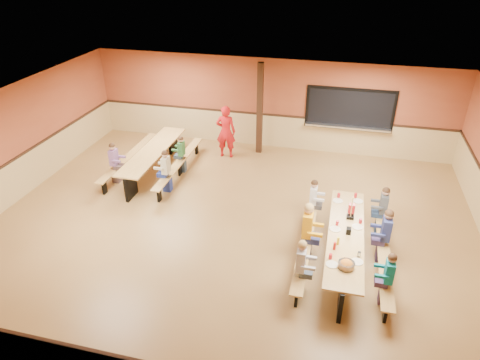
# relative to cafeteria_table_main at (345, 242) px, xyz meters

# --- Properties ---
(ground) EXTENTS (12.00, 12.00, 0.00)m
(ground) POSITION_rel_cafeteria_table_main_xyz_m (-2.75, 0.70, -0.53)
(ground) COLOR brown
(ground) RESTS_ON ground
(room_envelope) EXTENTS (12.04, 10.04, 3.02)m
(room_envelope) POSITION_rel_cafeteria_table_main_xyz_m (-2.75, 0.70, 0.16)
(room_envelope) COLOR #994A2C
(room_envelope) RESTS_ON ground
(kitchen_pass_through) EXTENTS (2.78, 0.28, 1.38)m
(kitchen_pass_through) POSITION_rel_cafeteria_table_main_xyz_m (-0.15, 5.66, 0.96)
(kitchen_pass_through) COLOR black
(kitchen_pass_through) RESTS_ON ground
(structural_post) EXTENTS (0.18, 0.18, 3.00)m
(structural_post) POSITION_rel_cafeteria_table_main_xyz_m (-2.95, 5.10, 0.97)
(structural_post) COLOR black
(structural_post) RESTS_ON ground
(cafeteria_table_main) EXTENTS (1.91, 3.70, 0.74)m
(cafeteria_table_main) POSITION_rel_cafeteria_table_main_xyz_m (0.00, 0.00, 0.00)
(cafeteria_table_main) COLOR #B48A47
(cafeteria_table_main) RESTS_ON ground
(cafeteria_table_second) EXTENTS (1.91, 3.70, 0.74)m
(cafeteria_table_second) POSITION_rel_cafeteria_table_main_xyz_m (-5.77, 2.92, 0.00)
(cafeteria_table_second) COLOR #B48A47
(cafeteria_table_second) RESTS_ON ground
(seated_child_white_left) EXTENTS (0.38, 0.31, 1.23)m
(seated_child_white_left) POSITION_rel_cafeteria_table_main_xyz_m (-0.83, -1.17, 0.09)
(seated_child_white_left) COLOR #BBBAC1
(seated_child_white_left) RESTS_ON ground
(seated_adult_yellow) EXTENTS (0.45, 0.36, 1.37)m
(seated_adult_yellow) POSITION_rel_cafeteria_table_main_xyz_m (-0.83, -0.04, 0.16)
(seated_adult_yellow) COLOR orange
(seated_adult_yellow) RESTS_ON ground
(seated_child_grey_left) EXTENTS (0.36, 0.29, 1.18)m
(seated_child_grey_left) POSITION_rel_cafeteria_table_main_xyz_m (-0.83, 1.36, 0.07)
(seated_child_grey_left) COLOR silver
(seated_child_grey_left) RESTS_ON ground
(seated_child_teal_right) EXTENTS (0.35, 0.29, 1.18)m
(seated_child_teal_right) POSITION_rel_cafeteria_table_main_xyz_m (0.83, -1.08, 0.06)
(seated_child_teal_right) COLOR #0D7482
(seated_child_teal_right) RESTS_ON ground
(seated_child_navy_right) EXTENTS (0.41, 0.33, 1.29)m
(seated_child_navy_right) POSITION_rel_cafeteria_table_main_xyz_m (0.83, 0.25, 0.12)
(seated_child_navy_right) COLOR navy
(seated_child_navy_right) RESTS_ON ground
(seated_child_char_right) EXTENTS (0.37, 0.30, 1.22)m
(seated_child_char_right) POSITION_rel_cafeteria_table_main_xyz_m (0.83, 1.34, 0.08)
(seated_child_char_right) COLOR #41464A
(seated_child_char_right) RESTS_ON ground
(seated_child_purple_sec) EXTENTS (0.37, 0.30, 1.21)m
(seated_child_purple_sec) POSITION_rel_cafeteria_table_main_xyz_m (-6.59, 2.07, 0.08)
(seated_child_purple_sec) COLOR #7A5388
(seated_child_purple_sec) RESTS_ON ground
(seated_child_green_sec) EXTENTS (0.34, 0.27, 1.14)m
(seated_child_green_sec) POSITION_rel_cafeteria_table_main_xyz_m (-4.94, 3.16, 0.04)
(seated_child_green_sec) COLOR #306F38
(seated_child_green_sec) RESTS_ON ground
(seated_child_tan_sec) EXTENTS (0.38, 0.31, 1.22)m
(seated_child_tan_sec) POSITION_rel_cafeteria_table_main_xyz_m (-4.94, 1.95, 0.09)
(seated_child_tan_sec) COLOR beige
(seated_child_tan_sec) RESTS_ON ground
(standing_woman) EXTENTS (0.66, 0.46, 1.73)m
(standing_woman) POSITION_rel_cafeteria_table_main_xyz_m (-3.93, 4.51, 0.34)
(standing_woman) COLOR red
(standing_woman) RESTS_ON ground
(punch_pitcher) EXTENTS (0.16, 0.16, 0.22)m
(punch_pitcher) POSITION_rel_cafeteria_table_main_xyz_m (0.09, 0.87, 0.32)
(punch_pitcher) COLOR red
(punch_pitcher) RESTS_ON cafeteria_table_main
(chip_bowl) EXTENTS (0.32, 0.32, 0.15)m
(chip_bowl) POSITION_rel_cafeteria_table_main_xyz_m (0.03, -1.11, 0.29)
(chip_bowl) COLOR #FFAC28
(chip_bowl) RESTS_ON cafeteria_table_main
(napkin_dispenser) EXTENTS (0.10, 0.14, 0.13)m
(napkin_dispenser) POSITION_rel_cafeteria_table_main_xyz_m (0.05, 0.02, 0.28)
(napkin_dispenser) COLOR black
(napkin_dispenser) RESTS_ON cafeteria_table_main
(condiment_mustard) EXTENTS (0.06, 0.06, 0.17)m
(condiment_mustard) POSITION_rel_cafeteria_table_main_xyz_m (-0.16, -0.42, 0.30)
(condiment_mustard) COLOR yellow
(condiment_mustard) RESTS_ON cafeteria_table_main
(condiment_ketchup) EXTENTS (0.06, 0.06, 0.17)m
(condiment_ketchup) POSITION_rel_cafeteria_table_main_xyz_m (-0.22, -0.60, 0.30)
(condiment_ketchup) COLOR #B2140F
(condiment_ketchup) RESTS_ON cafeteria_table_main
(table_paddle) EXTENTS (0.16, 0.16, 0.56)m
(table_paddle) POSITION_rel_cafeteria_table_main_xyz_m (0.07, 0.63, 0.35)
(table_paddle) COLOR black
(table_paddle) RESTS_ON cafeteria_table_main
(place_settings) EXTENTS (0.65, 3.30, 0.11)m
(place_settings) POSITION_rel_cafeteria_table_main_xyz_m (0.00, 0.00, 0.27)
(place_settings) COLOR beige
(place_settings) RESTS_ON cafeteria_table_main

